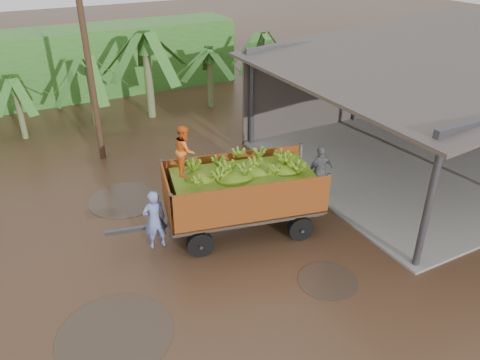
{
  "coord_description": "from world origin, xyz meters",
  "views": [
    {
      "loc": [
        -3.8,
        -10.52,
        8.3
      ],
      "look_at": [
        2.09,
        0.65,
        1.44
      ],
      "focal_mm": 35.0,
      "sensor_mm": 36.0,
      "label": 1
    }
  ],
  "objects_px": {
    "utility_pole": "(89,62)",
    "man_grey": "(320,170)",
    "man_blue": "(155,220)",
    "banana_trailer": "(242,190)"
  },
  "relations": [
    {
      "from": "banana_trailer",
      "to": "utility_pole",
      "type": "xyz_separation_m",
      "value": [
        -2.61,
        7.14,
        2.52
      ]
    },
    {
      "from": "banana_trailer",
      "to": "utility_pole",
      "type": "height_order",
      "value": "utility_pole"
    },
    {
      "from": "man_grey",
      "to": "man_blue",
      "type": "bearing_deg",
      "value": 1.9
    },
    {
      "from": "banana_trailer",
      "to": "man_grey",
      "type": "relative_size",
      "value": 3.62
    },
    {
      "from": "man_grey",
      "to": "utility_pole",
      "type": "xyz_separation_m",
      "value": [
        -6.05,
        6.42,
        3.01
      ]
    },
    {
      "from": "man_blue",
      "to": "utility_pole",
      "type": "xyz_separation_m",
      "value": [
        0.01,
        6.75,
        2.98
      ]
    },
    {
      "from": "banana_trailer",
      "to": "man_blue",
      "type": "distance_m",
      "value": 2.69
    },
    {
      "from": "utility_pole",
      "to": "man_grey",
      "type": "bearing_deg",
      "value": -46.69
    },
    {
      "from": "banana_trailer",
      "to": "utility_pole",
      "type": "distance_m",
      "value": 8.01
    },
    {
      "from": "banana_trailer",
      "to": "man_grey",
      "type": "bearing_deg",
      "value": 24.4
    }
  ]
}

